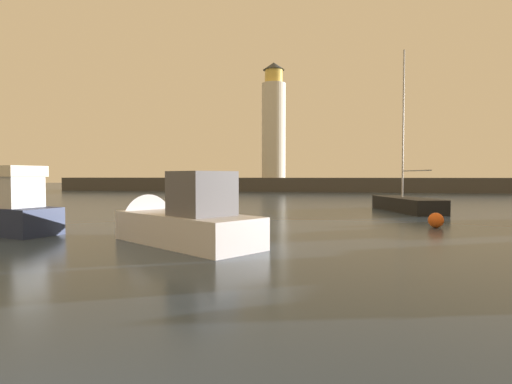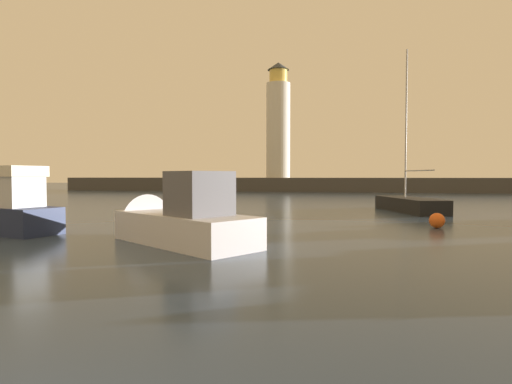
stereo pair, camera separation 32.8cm
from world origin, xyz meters
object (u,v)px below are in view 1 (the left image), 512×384
Objects in this scene: lighthouse at (274,123)px; sailboat_moored at (407,204)px; mooring_buoy at (436,220)px; motorboat_3 at (169,220)px.

sailboat_moored is (15.15, -38.03, -10.90)m from lighthouse.
mooring_buoy is at bearing -72.69° from lighthouse.
motorboat_3 is 10.70× the size of mooring_buoy.
sailboat_moored is (11.75, 16.17, -0.25)m from motorboat_3.
mooring_buoy is at bearing 29.07° from motorboat_3.
motorboat_3 is 19.99m from sailboat_moored.
lighthouse reaches higher than sailboat_moored.
mooring_buoy is (14.90, -47.81, -11.09)m from lighthouse.
sailboat_moored reaches higher than mooring_buoy.
lighthouse is at bearing 93.59° from motorboat_3.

